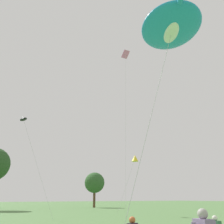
{
  "coord_description": "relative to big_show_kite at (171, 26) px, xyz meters",
  "views": [
    {
      "loc": [
        -7.78,
        -3.05,
        1.92
      ],
      "look_at": [
        -1.01,
        8.1,
        6.4
      ],
      "focal_mm": 40.33,
      "sensor_mm": 36.0,
      "label": 1
    }
  ],
  "objects": [
    {
      "name": "small_kite_bird_shape",
      "position": [
        -4.92,
        17.53,
        -2.45
      ],
      "size": [
        3.55,
        3.32,
        10.17
      ],
      "rotation": [
        0.0,
        0.0,
        -1.54
      ],
      "color": "black",
      "rests_on": "ground"
    },
    {
      "name": "big_show_kite",
      "position": [
        0.0,
        0.0,
        0.0
      ],
      "size": [
        8.05,
        11.12,
        12.81
      ],
      "rotation": [
        0.0,
        0.0,
        1.01
      ],
      "color": "#1E8CBF",
      "rests_on": "ground"
    },
    {
      "name": "small_kite_box_yellow",
      "position": [
        8.93,
        16.43,
        -5.64
      ],
      "size": [
        2.71,
        1.56,
        7.11
      ],
      "rotation": [
        0.0,
        0.0,
        -1.23
      ],
      "color": "yellow",
      "rests_on": "ground"
    },
    {
      "name": "tree_oak_right",
      "position": [
        16.43,
        41.82,
        -7.21
      ],
      "size": [
        4.4,
        4.4,
        7.37
      ],
      "color": "#513823",
      "rests_on": "ground"
    },
    {
      "name": "small_kite_triangle_green",
      "position": [
        6.73,
        14.9,
        7.12
      ],
      "size": [
        2.16,
        2.31,
        20.94
      ],
      "rotation": [
        0.0,
        0.0,
        1.6
      ],
      "color": "pink",
      "rests_on": "ground"
    }
  ]
}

